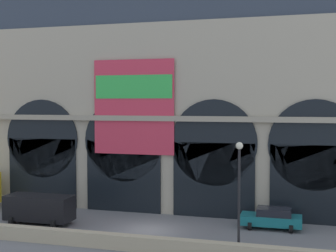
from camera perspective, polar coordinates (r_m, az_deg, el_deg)
name	(u,v)px	position (r m, az deg, el deg)	size (l,w,h in m)	color
ground_plane	(149,230)	(34.53, -2.39, -12.67)	(200.00, 200.00, 0.00)	slate
quay_parapet_wall	(126,242)	(30.20, -5.21, -14.04)	(90.00, 0.70, 0.94)	#BCAD8C
station_building	(174,98)	(40.10, 0.79, 3.44)	(40.21, 4.68, 19.97)	#B2A891
van_midwest	(39,208)	(37.17, -15.54, -9.67)	(5.20, 2.48, 2.20)	black
car_mideast	(272,218)	(35.48, 12.65, -10.98)	(4.40, 2.22, 1.55)	#19727A
street_lamp_quayside	(239,183)	(28.40, 8.74, -6.98)	(0.44, 0.44, 6.90)	black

